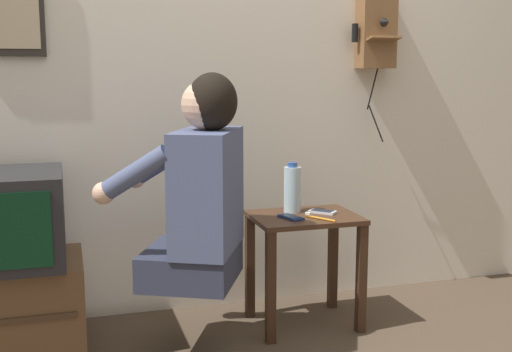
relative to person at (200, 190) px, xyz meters
The scene contains 11 objects.
wall_back 0.83m from the person, 70.57° to the left, with size 6.80×0.05×2.55m.
side_table 0.63m from the person, 18.89° to the left, with size 0.48×0.37×0.52m.
person is the anchor object (origin of this frame).
tv_stand 0.98m from the person, 163.01° to the left, with size 0.67×0.44×0.39m.
television 0.82m from the person, 163.56° to the left, with size 0.50×0.49×0.37m.
wall_phone_antique 1.31m from the person, 25.49° to the left, with size 0.22×0.19×0.81m.
framed_picture 1.18m from the person, 144.32° to the left, with size 0.31×0.03×0.47m.
cell_phone_held 0.49m from the person, 16.79° to the left, with size 0.10×0.14×0.01m.
cell_phone_spare 0.67m from the person, 17.70° to the left, with size 0.13×0.13×0.01m.
water_bottle 0.56m from the person, 28.11° to the left, with size 0.08×0.08×0.23m.
toothbrush 0.58m from the person, ahead, with size 0.09×0.15×0.02m.
Camera 1 is at (-0.71, -2.04, 1.17)m, focal length 45.00 mm.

